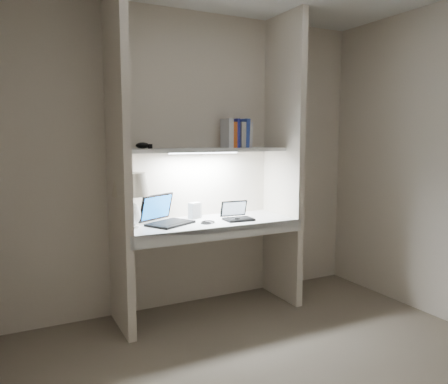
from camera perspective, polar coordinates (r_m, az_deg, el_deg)
floor at (r=2.87m, az=9.42°, el=-23.35°), size 3.20×3.00×0.01m
back_wall at (r=3.79m, az=-3.78°, el=4.06°), size 3.20×0.01×2.50m
alcove_panel_left at (r=3.30m, az=-13.62°, el=3.43°), size 0.06×0.55×2.50m
alcove_panel_right at (r=3.90m, az=7.77°, el=4.10°), size 0.06×0.55×2.50m
desk at (r=3.60m, az=-1.99°, el=-4.11°), size 1.40×0.55×0.04m
desk_apron at (r=3.38m, az=-0.11°, el=-5.38°), size 1.46×0.03×0.10m
shelf at (r=3.62m, az=-2.67°, el=5.51°), size 1.40×0.36×0.03m
strip_light at (r=3.62m, az=-2.67°, el=5.17°), size 0.60×0.04×0.02m
table_lamp at (r=3.35m, az=-12.07°, el=0.15°), size 0.29×0.29×0.42m
laptop_main at (r=3.50m, az=-7.71°, el=-3.29°), size 0.45×0.43×0.23m
laptop_netbook at (r=3.65m, az=1.69°, el=-3.05°), size 0.25×0.22×0.15m
speaker at (r=3.71m, az=-3.84°, el=-2.42°), size 0.11×0.10×0.14m
mouse at (r=3.58m, az=1.58°, el=-3.59°), size 0.09×0.07×0.03m
cable_coil at (r=3.52m, az=-2.10°, el=-3.93°), size 0.14×0.14×0.01m
sticky_note at (r=3.42m, az=-8.70°, el=-4.42°), size 0.09×0.09×0.00m
book_row at (r=3.79m, az=1.61°, el=7.58°), size 0.23×0.16×0.25m
shelf_box at (r=3.49m, az=-12.96°, el=6.57°), size 0.08×0.06×0.13m
shelf_gadget at (r=3.47m, az=-10.60°, el=6.00°), size 0.13×0.11×0.05m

